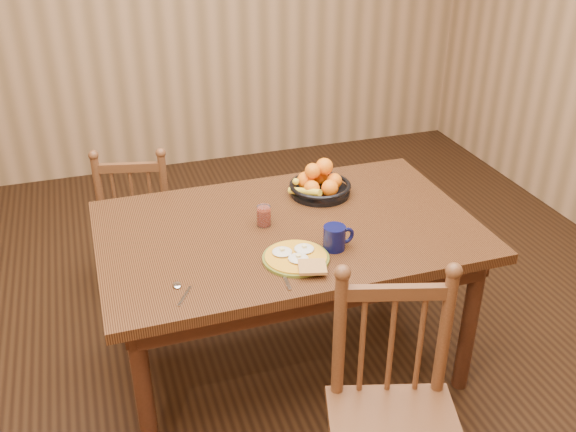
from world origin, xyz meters
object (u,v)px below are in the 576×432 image
object	(u,v)px
chair_far	(140,221)
coffee_mug	(335,237)
breakfast_plate	(297,257)
fruit_bowl	(319,184)
chair_near	(394,419)
dining_table	(288,243)

from	to	relation	value
chair_far	coffee_mug	size ratio (longest dim) A/B	6.51
breakfast_plate	fruit_bowl	world-z (taller)	fruit_bowl
chair_far	fruit_bowl	distance (m)	1.06
chair_near	coffee_mug	size ratio (longest dim) A/B	7.22
dining_table	breakfast_plate	distance (m)	0.29
breakfast_plate	coffee_mug	xyz separation A→B (m)	(0.18, 0.04, 0.04)
dining_table	chair_far	bearing A→B (deg)	123.37
chair_far	breakfast_plate	distance (m)	1.27
dining_table	breakfast_plate	world-z (taller)	breakfast_plate
chair_near	breakfast_plate	size ratio (longest dim) A/B	3.23
chair_near	dining_table	bearing A→B (deg)	111.72
chair_far	coffee_mug	xyz separation A→B (m)	(0.68, -1.08, 0.38)
dining_table	fruit_bowl	xyz separation A→B (m)	(0.24, 0.25, 0.14)
chair_far	breakfast_plate	bearing A→B (deg)	127.76
chair_near	chair_far	bearing A→B (deg)	126.67
dining_table	chair_near	distance (m)	0.92
chair_far	chair_near	distance (m)	1.86
chair_far	coffee_mug	world-z (taller)	chair_far
coffee_mug	chair_far	bearing A→B (deg)	122.36
coffee_mug	fruit_bowl	size ratio (longest dim) A/B	0.46
coffee_mug	fruit_bowl	world-z (taller)	fruit_bowl
chair_far	breakfast_plate	xyz separation A→B (m)	(0.51, -1.11, 0.34)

